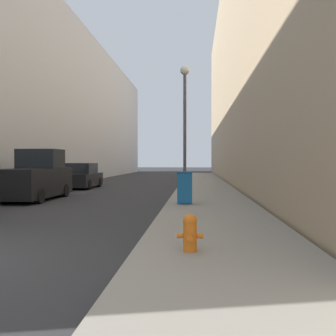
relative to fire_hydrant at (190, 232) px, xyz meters
name	(u,v)px	position (x,y,z in m)	size (l,w,h in m)	color
sidewalk_right	(205,188)	(0.70, 16.96, -0.43)	(3.58, 60.00, 0.12)	gray
building_left_glass	(17,104)	(-15.66, 24.96, 6.37)	(12.00, 60.00, 13.71)	#BCBCC1
building_right_stone	(299,67)	(8.60, 24.96, 9.15)	(12.00, 60.00, 19.28)	tan
fire_hydrant	(190,232)	(0.00, 0.00, 0.00)	(0.50, 0.38, 0.70)	orange
trash_bin	(185,187)	(-0.33, 7.79, 0.28)	(0.59, 0.68, 1.27)	#19609E
lamppost	(185,115)	(-0.48, 12.28, 3.71)	(0.48, 0.48, 6.57)	#4C4C51
pickup_truck	(34,178)	(-7.45, 9.99, 0.51)	(2.14, 4.89, 2.38)	black
parked_sedan_near	(82,177)	(-7.46, 17.32, 0.27)	(1.87, 4.18, 1.67)	black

